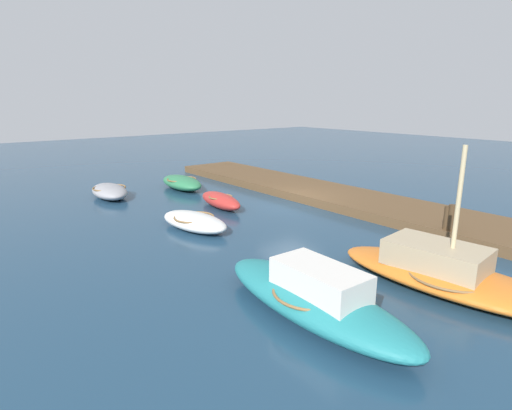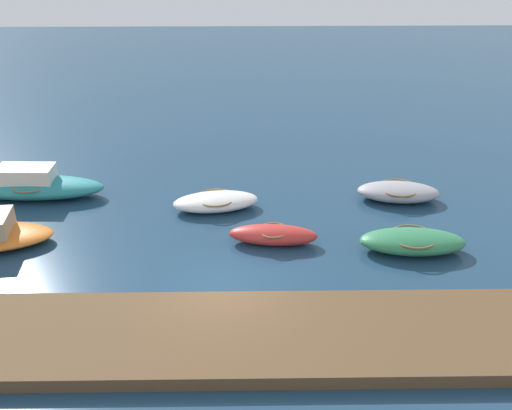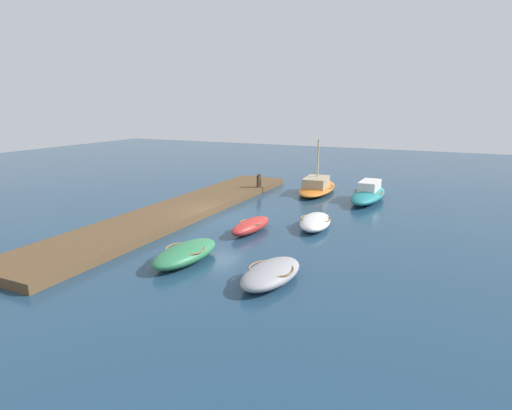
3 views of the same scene
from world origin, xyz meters
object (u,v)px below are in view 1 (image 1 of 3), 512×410
Objects in this scene: rowboat_green at (182,182)px; rowboat_grey at (110,191)px; sailboat_orange at (448,273)px; mooring_post_mid_west at (447,218)px; dinghy_red at (221,200)px; mooring_post_west at (452,218)px; rowboat_white at (194,221)px; motorboat_teal at (314,297)px.

rowboat_green is 1.09× the size of rowboat_grey.
sailboat_orange is 7.64× the size of mooring_post_mid_west.
mooring_post_mid_west is at bearing -151.82° from dinghy_red.
mooring_post_west is at bearing 180.00° from mooring_post_mid_west.
rowboat_green reaches higher than rowboat_grey.
rowboat_white is 0.60× the size of motorboat_teal.
rowboat_white is 1.09× the size of dinghy_red.
rowboat_grey is at bearing 6.05° from sailboat_orange.
mooring_post_west reaches higher than rowboat_grey.
rowboat_green is at bearing -15.88° from motorboat_teal.
rowboat_grey is 14.95m from motorboat_teal.
sailboat_orange reaches higher than rowboat_white.
sailboat_orange is at bearing -162.46° from rowboat_grey.
rowboat_white is 3.80× the size of mooring_post_west.
sailboat_orange is 6.99× the size of mooring_post_west.
rowboat_grey is 6.21m from dinghy_red.
sailboat_orange is at bearing 118.25° from mooring_post_mid_west.
motorboat_teal is at bearing 94.99° from mooring_post_west.
motorboat_teal reaches higher than dinghy_red.
sailboat_orange is (-8.74, -2.67, 0.10)m from rowboat_white.
rowboat_grey is 4.03× the size of mooring_post_mid_west.
rowboat_white is at bearing 43.70° from mooring_post_mid_west.
rowboat_grey is 0.97× the size of rowboat_white.
motorboat_teal reaches higher than rowboat_green.
motorboat_teal is 7.72m from mooring_post_mid_west.
dinghy_red is at bearing -20.59° from motorboat_teal.
mooring_post_west is (-9.05, -3.76, 0.53)m from dinghy_red.
mooring_post_west is (0.67, -7.66, 0.37)m from motorboat_teal.
mooring_post_mid_west is at bearing 0.00° from mooring_post_west.
rowboat_green is 15.23m from motorboat_teal.
dinghy_red is at bearing -5.75° from sailboat_orange.
sailboat_orange is (-16.12, -3.37, 0.07)m from rowboat_grey.
rowboat_green is 0.64× the size of motorboat_teal.
rowboat_white is at bearing 11.24° from sailboat_orange.
sailboat_orange is at bearing -179.32° from rowboat_green.
rowboat_green is at bearing 13.00° from mooring_post_mid_west.
rowboat_white is 3.43m from dinghy_red.
motorboat_teal is (1.18, 3.91, 0.07)m from sailboat_orange.
mooring_post_west reaches higher than dinghy_red.
mooring_post_mid_west is (0.84, -7.66, 0.33)m from motorboat_teal.
mooring_post_west is at bearing -69.53° from sailboat_orange.
motorboat_teal reaches higher than rowboat_white.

